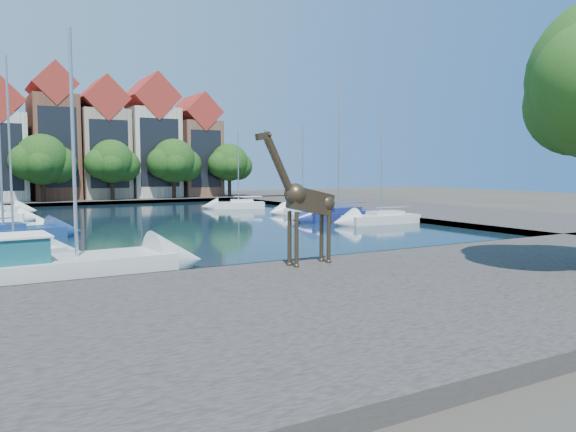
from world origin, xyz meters
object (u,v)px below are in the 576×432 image
at_px(sailboat_right_a, 381,217).
at_px(sailboat_left_a, 14,252).
at_px(giraffe_statue, 305,201).
at_px(motorsailer, 37,265).

bearing_deg(sailboat_right_a, sailboat_left_a, -167.50).
height_order(sailboat_left_a, sailboat_right_a, sailboat_left_a).
xyz_separation_m(giraffe_statue, motorsailer, (-9.99, 3.52, -2.36)).
xyz_separation_m(motorsailer, sailboat_left_a, (-0.42, 5.80, -0.26)).
relative_size(giraffe_statue, motorsailer, 0.55).
bearing_deg(giraffe_statue, motorsailer, 160.61).
height_order(motorsailer, sailboat_right_a, motorsailer).
bearing_deg(giraffe_statue, sailboat_right_a, 42.69).
bearing_deg(motorsailer, giraffe_statue, -19.39).
relative_size(sailboat_left_a, sailboat_right_a, 1.07).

